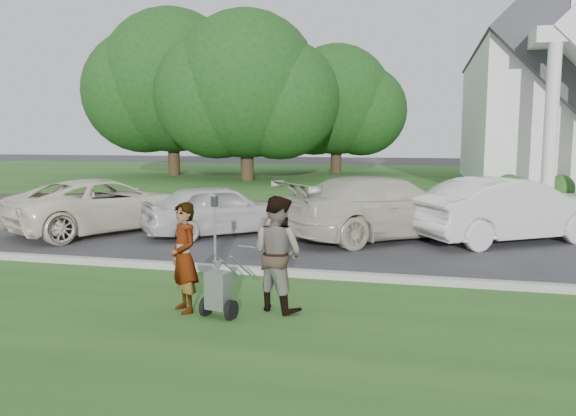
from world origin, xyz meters
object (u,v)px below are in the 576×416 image
at_px(person_right, 277,254).
at_px(parking_meter_near, 215,226).
at_px(person_left, 184,258).
at_px(tree_back, 336,105).
at_px(car_c, 384,207).
at_px(striping_cart, 219,291).
at_px(church, 565,71).
at_px(tree_far, 172,88).
at_px(tree_left, 246,92).
at_px(car_b, 219,210).
at_px(car_a, 106,205).
at_px(car_d, 509,210).

distance_m(person_right, parking_meter_near, 2.28).
xyz_separation_m(person_left, person_right, (1.30, 0.40, 0.04)).
xyz_separation_m(tree_back, parking_meter_near, (2.35, -29.78, -3.77)).
distance_m(person_left, car_c, 7.21).
bearing_deg(striping_cart, church, 81.23).
xyz_separation_m(striping_cart, car_c, (1.82, 6.93, 0.40)).
bearing_deg(tree_far, tree_left, -26.56).
bearing_deg(car_c, car_b, 56.78).
height_order(tree_far, tree_back, tree_far).
bearing_deg(car_b, car_c, -122.96).
height_order(car_b, car_c, car_c).
relative_size(tree_left, car_c, 1.95).
bearing_deg(person_left, tree_left, 149.55).
bearing_deg(tree_back, tree_far, -153.44).
bearing_deg(parking_meter_near, striping_cart, -67.87).
xyz_separation_m(tree_back, person_right, (3.94, -31.41, -3.88)).
xyz_separation_m(striping_cart, car_a, (-5.59, 6.25, 0.33)).
bearing_deg(tree_back, person_right, -82.85).
distance_m(tree_left, parking_meter_near, 23.06).
xyz_separation_m(tree_far, car_c, (15.05, -20.01, -4.90)).
xyz_separation_m(person_left, car_b, (-1.79, 6.24, -0.13)).
bearing_deg(tree_left, car_c, -61.99).
height_order(tree_far, parking_meter_near, tree_far).
distance_m(person_left, car_d, 8.84).
distance_m(tree_far, person_left, 30.04).
bearing_deg(church, car_d, -105.47).
relative_size(church, tree_left, 2.27).
distance_m(tree_far, person_right, 30.25).
xyz_separation_m(tree_far, tree_back, (10.00, 5.00, -0.97)).
bearing_deg(tree_left, person_right, -71.25).
height_order(tree_far, car_b, tree_far).
distance_m(tree_back, car_a, 26.11).
height_order(striping_cart, car_b, car_b).
relative_size(tree_left, car_a, 2.06).
bearing_deg(tree_back, car_a, -95.26).
height_order(tree_far, person_right, tree_far).
height_order(tree_left, car_d, tree_left).
distance_m(tree_far, car_d, 27.25).
height_order(parking_meter_near, car_a, parking_meter_near).
distance_m(parking_meter_near, car_b, 4.48).
bearing_deg(parking_meter_near, tree_far, 116.49).
bearing_deg(tree_far, person_left, -64.75).
height_order(tree_left, car_a, tree_left).
xyz_separation_m(church, tree_left, (-17.01, -1.13, -0.83)).
bearing_deg(car_a, tree_far, -40.28).
relative_size(parking_meter_near, car_a, 0.29).
distance_m(church, car_b, 22.91).
bearing_deg(car_c, parking_meter_near, 109.72).
relative_size(tree_far, car_a, 2.26).
relative_size(tree_left, parking_meter_near, 6.98).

